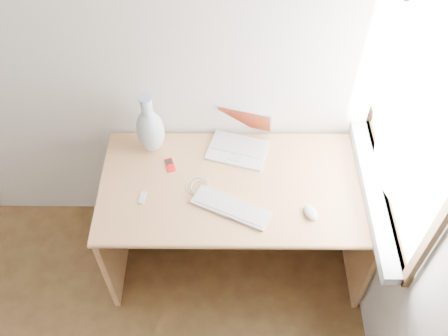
{
  "coord_description": "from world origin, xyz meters",
  "views": [
    {
      "loc": [
        0.97,
        -0.14,
        2.74
      ],
      "look_at": [
        0.96,
        1.35,
        0.9
      ],
      "focal_mm": 40.0,
      "sensor_mm": 36.0,
      "label": 1
    }
  ],
  "objects_px": {
    "desk": "(237,196)",
    "laptop": "(237,140)",
    "external_keyboard": "(231,208)",
    "vase": "(150,129)"
  },
  "relations": [
    {
      "from": "external_keyboard",
      "to": "laptop",
      "type": "bearing_deg",
      "value": 109.91
    },
    {
      "from": "desk",
      "to": "laptop",
      "type": "bearing_deg",
      "value": 90.46
    },
    {
      "from": "desk",
      "to": "laptop",
      "type": "distance_m",
      "value": 0.31
    },
    {
      "from": "external_keyboard",
      "to": "vase",
      "type": "bearing_deg",
      "value": 161.81
    },
    {
      "from": "vase",
      "to": "laptop",
      "type": "bearing_deg",
      "value": 3.04
    },
    {
      "from": "desk",
      "to": "external_keyboard",
      "type": "xyz_separation_m",
      "value": [
        -0.04,
        -0.23,
        0.22
      ]
    },
    {
      "from": "vase",
      "to": "desk",
      "type": "bearing_deg",
      "value": -18.82
    },
    {
      "from": "desk",
      "to": "vase",
      "type": "distance_m",
      "value": 0.6
    },
    {
      "from": "desk",
      "to": "laptop",
      "type": "height_order",
      "value": "laptop"
    },
    {
      "from": "external_keyboard",
      "to": "desk",
      "type": "bearing_deg",
      "value": 105.86
    }
  ]
}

